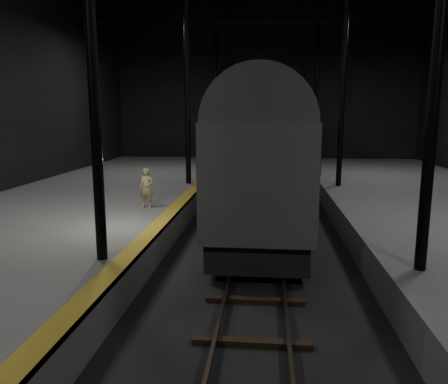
# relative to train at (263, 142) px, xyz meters

# --- Properties ---
(ground) EXTENTS (44.00, 44.00, 0.00)m
(ground) POSITION_rel_train_xyz_m (0.00, -7.51, -3.19)
(ground) COLOR black
(ground) RESTS_ON ground
(platform_left) EXTENTS (9.00, 43.80, 1.00)m
(platform_left) POSITION_rel_train_xyz_m (-7.50, -7.51, -2.69)
(platform_left) COLOR #565654
(platform_left) RESTS_ON ground
(tactile_strip) EXTENTS (0.50, 43.80, 0.01)m
(tactile_strip) POSITION_rel_train_xyz_m (-3.25, -7.51, -2.18)
(tactile_strip) COLOR #8A6419
(tactile_strip) RESTS_ON platform_left
(track) EXTENTS (2.40, 43.00, 0.24)m
(track) POSITION_rel_train_xyz_m (0.00, -7.51, -3.12)
(track) COLOR #3F3328
(track) RESTS_ON ground
(train) EXTENTS (3.20, 21.38, 5.71)m
(train) POSITION_rel_train_xyz_m (0.00, 0.00, 0.00)
(train) COLOR #919398
(train) RESTS_ON ground
(woman) EXTENTS (0.60, 0.44, 1.52)m
(woman) POSITION_rel_train_xyz_m (-4.33, -5.50, -1.43)
(woman) COLOR #99885E
(woman) RESTS_ON platform_left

